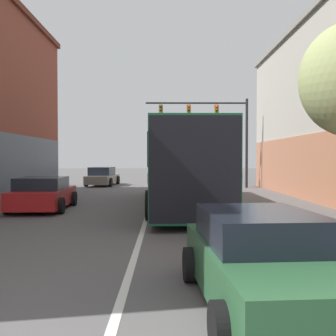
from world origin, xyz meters
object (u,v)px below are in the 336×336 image
(bus, at_px, (183,163))
(parked_car_left_near, at_px, (43,194))
(hatchback_foreground, at_px, (262,262))
(traffic_signal_gantry, at_px, (213,122))
(parked_car_left_mid, at_px, (103,177))

(bus, distance_m, parked_car_left_near, 5.91)
(hatchback_foreground, bearing_deg, traffic_signal_gantry, -9.06)
(hatchback_foreground, bearing_deg, parked_car_left_near, 27.19)
(bus, height_order, parked_car_left_near, bus)
(parked_car_left_mid, distance_m, traffic_signal_gantry, 9.27)
(bus, height_order, hatchback_foreground, bus)
(hatchback_foreground, bearing_deg, bus, -1.20)
(hatchback_foreground, height_order, traffic_signal_gantry, traffic_signal_gantry)
(bus, relative_size, parked_car_left_near, 3.07)
(bus, bearing_deg, parked_car_left_mid, 23.19)
(hatchback_foreground, relative_size, parked_car_left_mid, 0.85)
(hatchback_foreground, relative_size, parked_car_left_near, 0.97)
(bus, height_order, parked_car_left_mid, bus)
(traffic_signal_gantry, bearing_deg, bus, -103.61)
(parked_car_left_near, distance_m, traffic_signal_gantry, 14.79)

